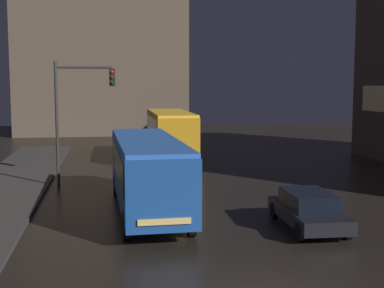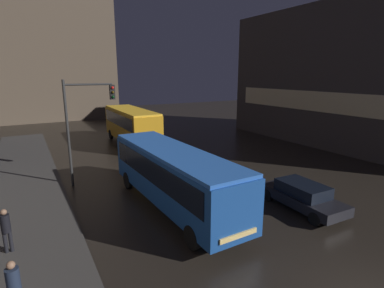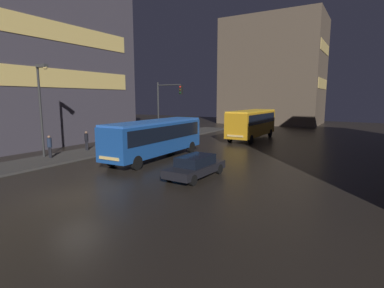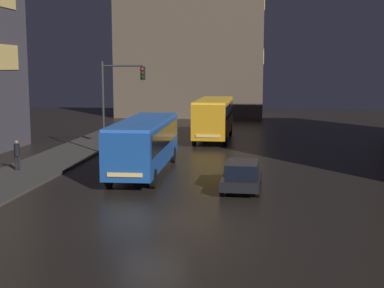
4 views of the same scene
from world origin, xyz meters
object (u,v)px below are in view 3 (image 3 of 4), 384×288
at_px(traffic_light_main, 166,103).
at_px(street_lamp_sidewalk, 41,96).
at_px(bus_far, 252,122).
at_px(pedestrian_near, 50,145).
at_px(car_taxi, 195,166).
at_px(pedestrian_mid, 86,139).
at_px(bus_near, 156,135).

height_order(traffic_light_main, street_lamp_sidewalk, street_lamp_sidewalk).
distance_m(bus_far, pedestrian_near, 21.92).
height_order(bus_far, car_taxi, bus_far).
distance_m(pedestrian_mid, traffic_light_main, 8.45).
xyz_separation_m(bus_far, car_taxi, (2.92, -18.35, -1.41)).
bearing_deg(pedestrian_near, street_lamp_sidewalk, 151.93).
bearing_deg(bus_far, car_taxi, 99.63).
relative_size(car_taxi, traffic_light_main, 0.71).
height_order(pedestrian_near, street_lamp_sidewalk, street_lamp_sidewalk).
distance_m(bus_near, car_taxi, 6.71).
bearing_deg(car_taxi, street_lamp_sidewalk, 7.21).
distance_m(bus_near, pedestrian_mid, 7.43).
bearing_deg(pedestrian_near, traffic_light_main, 45.90).
height_order(bus_near, pedestrian_mid, bus_near).
bearing_deg(pedestrian_mid, traffic_light_main, 26.20).
xyz_separation_m(pedestrian_near, traffic_light_main, (3.92, 10.47, 3.13)).
distance_m(traffic_light_main, street_lamp_sidewalk, 11.40).
height_order(bus_far, pedestrian_mid, bus_far).
xyz_separation_m(pedestrian_mid, traffic_light_main, (4.23, 6.58, 3.18)).
xyz_separation_m(pedestrian_near, street_lamp_sidewalk, (-0.66, 0.05, 3.83)).
xyz_separation_m(pedestrian_mid, street_lamp_sidewalk, (-0.35, -3.83, 3.88)).
relative_size(bus_far, traffic_light_main, 1.52).
relative_size(bus_far, street_lamp_sidewalk, 1.34).
xyz_separation_m(bus_near, pedestrian_near, (-7.04, -4.64, -0.70)).
bearing_deg(street_lamp_sidewalk, pedestrian_mid, 84.85).
relative_size(bus_near, bus_far, 1.07).
bearing_deg(car_taxi, pedestrian_near, 7.70).
xyz_separation_m(traffic_light_main, street_lamp_sidewalk, (-4.57, -10.42, 0.70)).
xyz_separation_m(bus_near, pedestrian_mid, (-7.35, -0.76, -0.75)).
xyz_separation_m(car_taxi, pedestrian_mid, (-13.02, 2.64, 0.45)).
bearing_deg(street_lamp_sidewalk, traffic_light_main, 66.30).
distance_m(car_taxi, street_lamp_sidewalk, 14.10).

